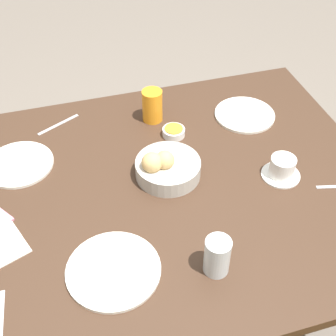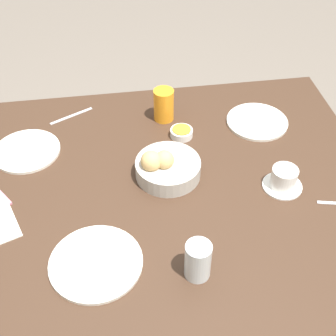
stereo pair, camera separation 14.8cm
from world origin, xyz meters
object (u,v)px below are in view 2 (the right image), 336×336
bread_basket (166,167)px  plate_near_right (27,151)px  plate_near_left (257,122)px  juice_glass (164,105)px  plate_far_center (96,263)px  water_tumbler (198,260)px  coffee_cup (284,179)px  fork_silver (71,116)px  jam_bowl_honey (182,133)px

bread_basket → plate_near_right: 0.49m
bread_basket → plate_near_left: size_ratio=0.94×
plate_near_right → juice_glass: (-0.49, -0.12, 0.06)m
plate_far_center → juice_glass: bearing=-113.9°
water_tumbler → coffee_cup: 0.43m
plate_far_center → fork_silver: bearing=-84.4°
jam_bowl_honey → plate_near_right: bearing=0.8°
plate_far_center → water_tumbler: bearing=165.3°
water_tumbler → coffee_cup: water_tumbler is taller
plate_near_left → water_tumbler: water_tumbler is taller
plate_far_center → fork_silver: 0.68m
juice_glass → jam_bowl_honey: bearing=112.9°
fork_silver → juice_glass: bearing=169.4°
plate_near_right → coffee_cup: coffee_cup is taller
water_tumbler → fork_silver: (0.33, -0.74, -0.05)m
juice_glass → fork_silver: 0.35m
coffee_cup → plate_far_center: bearing=19.4°
plate_near_right → fork_silver: plate_near_right is taller
plate_near_left → plate_far_center: bearing=41.6°
water_tumbler → jam_bowl_honey: bearing=-95.6°
jam_bowl_honey → fork_silver: (0.38, -0.17, -0.01)m
jam_bowl_honey → juice_glass: bearing=-67.1°
jam_bowl_honey → water_tumbler: bearing=84.4°
plate_near_right → water_tumbler: bearing=130.3°
plate_near_left → jam_bowl_honey: (0.29, 0.03, 0.01)m
jam_bowl_honey → plate_near_left: bearing=-173.2°
water_tumbler → plate_far_center: bearing=-14.7°
bread_basket → juice_glass: size_ratio=1.73×
plate_far_center → coffee_cup: 0.62m
juice_glass → fork_silver: (0.34, -0.06, -0.06)m
juice_glass → plate_near_left: bearing=167.0°
bread_basket → coffee_cup: size_ratio=1.67×
juice_glass → coffee_cup: bearing=128.0°
juice_glass → coffee_cup: (-0.32, 0.41, -0.03)m
coffee_cup → juice_glass: bearing=-52.0°
plate_near_left → fork_silver: bearing=-11.8°
water_tumbler → plate_near_right: bearing=-49.7°
plate_near_left → fork_silver: 0.68m
plate_near_left → juice_glass: 0.35m
plate_far_center → jam_bowl_honey: 0.59m
plate_far_center → bread_basket: bearing=-127.2°
plate_far_center → plate_near_left: bearing=-138.4°
juice_glass → jam_bowl_honey: (-0.05, 0.11, -0.05)m
plate_far_center → jam_bowl_honey: bearing=-122.4°
plate_near_right → coffee_cup: (-0.80, 0.29, 0.03)m
bread_basket → juice_glass: 0.30m
jam_bowl_honey → plate_far_center: bearing=57.6°
bread_basket → water_tumbler: (-0.03, 0.38, 0.02)m
bread_basket → juice_glass: juice_glass is taller
plate_far_center → coffee_cup: bearing=-160.6°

